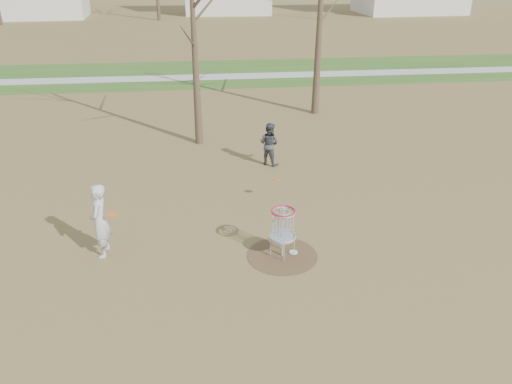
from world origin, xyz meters
TOP-DOWN VIEW (x-y plane):
  - ground at (0.00, 0.00)m, footprint 160.00×160.00m
  - green_band at (0.00, 21.00)m, footprint 160.00×8.00m
  - footpath at (0.00, 20.00)m, footprint 160.00×1.50m
  - dirt_circle at (0.00, 0.00)m, footprint 1.80×1.80m
  - player_standing at (-4.49, 0.58)m, footprint 0.50×0.73m
  - player_throwing at (0.48, 6.00)m, footprint 0.95×0.92m
  - disc_grounded at (0.31, 0.10)m, footprint 0.22×0.22m
  - discs_in_play at (-1.83, 1.77)m, footprint 4.64×2.81m
  - disc_golf_basket at (0.00, 0.00)m, footprint 0.64×0.64m

SIDE VIEW (x-z plane):
  - ground at x=0.00m, z-range 0.00..0.00m
  - green_band at x=0.00m, z-range 0.00..0.01m
  - dirt_circle at x=0.00m, z-range 0.00..0.01m
  - footpath at x=0.00m, z-range 0.01..0.02m
  - disc_grounded at x=0.31m, z-range 0.01..0.03m
  - player_throwing at x=0.48m, z-range 0.00..1.55m
  - disc_golf_basket at x=0.00m, z-range 0.24..1.59m
  - player_standing at x=-4.49m, z-range 0.00..1.93m
  - discs_in_play at x=-1.83m, z-range 0.70..1.24m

